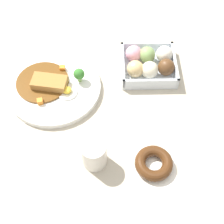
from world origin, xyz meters
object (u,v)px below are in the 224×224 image
at_px(coffee_mug, 93,154).
at_px(chocolate_ring_donut, 154,163).
at_px(curry_plate, 54,87).
at_px(donut_box, 149,63).

bearing_deg(coffee_mug, chocolate_ring_donut, 174.05).
relative_size(curry_plate, donut_box, 1.66).
bearing_deg(curry_plate, chocolate_ring_donut, 137.18).
xyz_separation_m(curry_plate, chocolate_ring_donut, (-0.29, 0.26, 0.00)).
distance_m(donut_box, chocolate_ring_donut, 0.34).
bearing_deg(donut_box, chocolate_ring_donut, 87.52).
height_order(curry_plate, donut_box, same).
bearing_deg(curry_plate, coffee_mug, 117.23).
bearing_deg(coffee_mug, curry_plate, -62.77).
height_order(donut_box, chocolate_ring_donut, donut_box).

